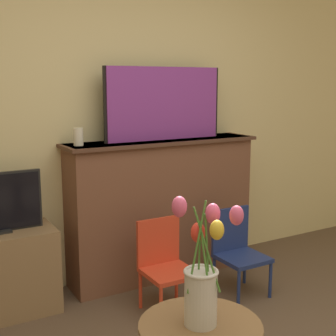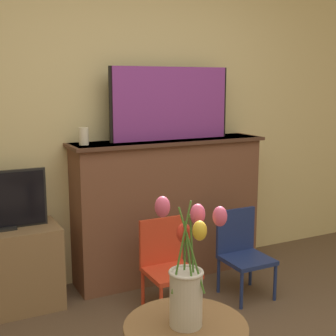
{
  "view_description": "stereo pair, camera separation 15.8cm",
  "coord_description": "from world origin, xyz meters",
  "px_view_note": "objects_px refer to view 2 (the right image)",
  "views": [
    {
      "loc": [
        -1.4,
        -1.17,
        1.52
      ],
      "look_at": [
        -0.04,
        1.17,
        1.02
      ],
      "focal_mm": 50.0,
      "sensor_mm": 36.0,
      "label": 1
    },
    {
      "loc": [
        -1.26,
        -1.25,
        1.52
      ],
      "look_at": [
        -0.04,
        1.17,
        1.02
      ],
      "focal_mm": 50.0,
      "sensor_mm": 36.0,
      "label": 2
    }
  ],
  "objects_px": {
    "painting": "(171,104)",
    "vase_tulips": "(187,279)",
    "chair_blue": "(242,249)",
    "chair_red": "(167,262)"
  },
  "relations": [
    {
      "from": "painting",
      "to": "chair_blue",
      "type": "distance_m",
      "value": 1.21
    },
    {
      "from": "chair_red",
      "to": "vase_tulips",
      "type": "bearing_deg",
      "value": -113.1
    },
    {
      "from": "painting",
      "to": "chair_blue",
      "type": "xyz_separation_m",
      "value": [
        0.29,
        -0.56,
        -1.03
      ]
    },
    {
      "from": "painting",
      "to": "chair_red",
      "type": "bearing_deg",
      "value": -119.52
    },
    {
      "from": "chair_red",
      "to": "chair_blue",
      "type": "height_order",
      "value": "same"
    },
    {
      "from": "painting",
      "to": "vase_tulips",
      "type": "bearing_deg",
      "value": -115.16
    },
    {
      "from": "chair_red",
      "to": "vase_tulips",
      "type": "relative_size",
      "value": 1.14
    },
    {
      "from": "painting",
      "to": "vase_tulips",
      "type": "xyz_separation_m",
      "value": [
        -0.8,
        -1.7,
        -0.59
      ]
    },
    {
      "from": "vase_tulips",
      "to": "chair_blue",
      "type": "bearing_deg",
      "value": 46.28
    },
    {
      "from": "chair_red",
      "to": "vase_tulips",
      "type": "xyz_separation_m",
      "value": [
        -0.5,
        -1.18,
        0.44
      ]
    }
  ]
}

